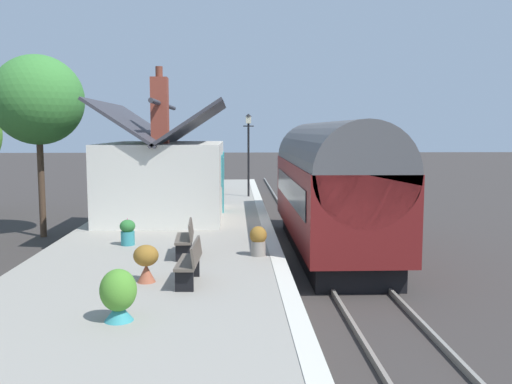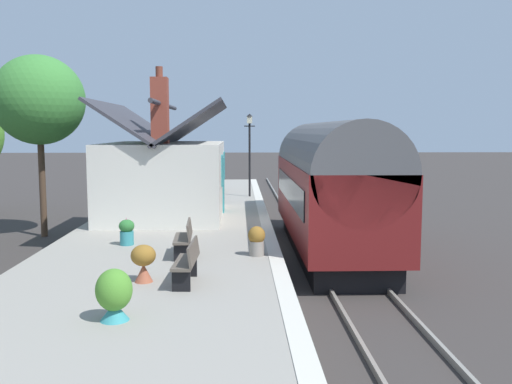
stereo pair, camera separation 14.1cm
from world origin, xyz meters
name	(u,v)px [view 2 (the right image)]	position (x,y,z in m)	size (l,w,h in m)	color
ground_plane	(298,245)	(0.00, 0.00, 0.00)	(160.00, 160.00, 0.00)	#383330
platform	(180,233)	(0.00, 4.15, 0.45)	(32.00, 6.31, 0.91)	gray
platform_edge_coping	(265,220)	(0.00, 1.18, 0.92)	(32.00, 0.36, 0.02)	beige
rail_near	(344,243)	(0.00, -1.62, 0.07)	(52.00, 0.08, 0.14)	gray
rail_far	(303,243)	(0.00, -0.18, 0.07)	(52.00, 0.08, 0.14)	gray
train	(330,186)	(-1.26, -0.90, 2.22)	(10.30, 2.73, 4.32)	black
station_building	(166,176)	(1.12, 4.76, 2.38)	(6.50, 4.37, 5.27)	silver
bench_mid_platform	(216,181)	(9.62, 3.30, 1.38)	(1.41, 0.48, 0.88)	brown
bench_by_lamp	(185,237)	(-5.52, 3.45, 1.38)	(1.42, 0.50, 0.88)	brown
bench_near_building	(188,261)	(-8.04, 3.14, 1.38)	(1.42, 0.49, 0.88)	brown
planter_under_sign	(127,231)	(-4.11, 5.18, 1.29)	(0.42, 0.42, 0.76)	teal
planter_by_door	(257,240)	(-5.51, 1.65, 1.30)	(0.43, 0.43, 0.76)	gray
planter_edge_far	(114,295)	(-10.23, 4.17, 1.35)	(0.61, 0.61, 0.87)	teal
planter_corner_building	(167,183)	(8.75, 5.73, 1.38)	(0.52, 0.52, 0.89)	gray
planter_edge_near	(179,182)	(8.38, 5.06, 1.46)	(0.69, 0.69, 1.03)	gray
planter_bench_right	(143,261)	(-7.88, 4.08, 1.35)	(0.52, 0.52, 0.78)	#9E5138
lamp_post_platform	(250,139)	(7.01, 1.59, 3.61)	(0.32, 0.50, 3.90)	black
tree_far_right	(39,101)	(1.94, 9.54, 5.14)	(3.33, 3.37, 6.82)	#4C3828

